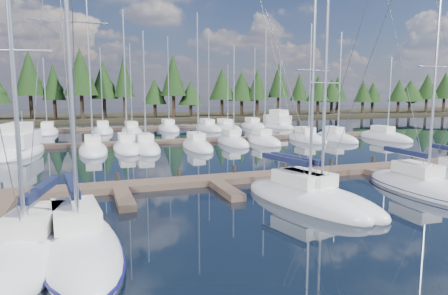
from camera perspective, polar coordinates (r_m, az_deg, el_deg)
name	(u,v)px	position (r m, az deg, el deg)	size (l,w,h in m)	color
ground	(233,153)	(39.90, 1.23, -0.78)	(260.00, 260.00, 0.00)	black
far_shore	(145,116)	(98.08, -11.22, 4.40)	(220.00, 30.00, 0.60)	black
main_dock	(296,176)	(28.56, 10.20, -3.97)	(44.00, 6.13, 0.90)	brown
back_docks	(185,133)	(58.47, -5.53, 2.15)	(50.00, 21.80, 0.40)	brown
front_sailboat_0	(31,252)	(16.50, -25.83, -13.25)	(4.68, 9.10, 13.40)	silver
front_sailboat_1	(78,244)	(16.58, -20.14, -12.82)	(4.02, 9.64, 15.31)	silver
front_sailboat_2	(303,199)	(22.22, 11.19, -7.21)	(4.61, 9.34, 12.94)	silver
front_sailboat_3	(314,198)	(22.57, 12.78, -7.04)	(4.90, 9.50, 11.80)	silver
front_sailboat_4	(421,187)	(27.22, 26.34, -5.10)	(3.13, 9.12, 13.58)	silver
back_sailboat_rows	(199,135)	(54.57, -3.58, 1.83)	(47.32, 31.08, 16.84)	silver
motor_yacht_left	(20,149)	(43.67, -27.09, -0.17)	(5.22, 10.65, 5.11)	silver
motor_yacht_right	(277,124)	(70.08, 7.62, 3.34)	(3.83, 10.17, 5.02)	silver
tree_line	(129,85)	(87.66, -13.36, 8.67)	(187.66, 11.50, 14.15)	black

